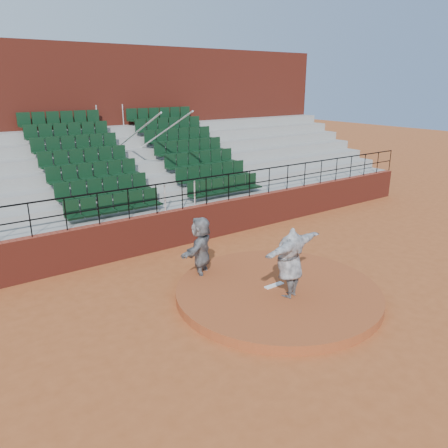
{
  "coord_description": "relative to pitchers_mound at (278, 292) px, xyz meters",
  "views": [
    {
      "loc": [
        -7.38,
        -7.82,
        5.53
      ],
      "look_at": [
        0.0,
        2.5,
        1.4
      ],
      "focal_mm": 35.0,
      "sensor_mm": 36.0,
      "label": 1
    }
  ],
  "objects": [
    {
      "name": "wall_railing",
      "position": [
        0.0,
        5.0,
        1.9
      ],
      "size": [
        24.04,
        0.05,
        1.03
      ],
      "color": "black",
      "rests_on": "boundary_wall"
    },
    {
      "name": "pitching_rubber",
      "position": [
        0.0,
        0.15,
        0.14
      ],
      "size": [
        0.6,
        0.15,
        0.03
      ],
      "primitive_type": "cube",
      "color": "white",
      "rests_on": "pitchers_mound"
    },
    {
      "name": "seating_deck",
      "position": [
        0.0,
        8.65,
        1.32
      ],
      "size": [
        24.0,
        5.97,
        4.63
      ],
      "color": "gray",
      "rests_on": "ground"
    },
    {
      "name": "pitchers_mound",
      "position": [
        0.0,
        0.0,
        0.0
      ],
      "size": [
        5.5,
        5.5,
        0.25
      ],
      "primitive_type": "cylinder",
      "color": "#9C4723",
      "rests_on": "ground"
    },
    {
      "name": "boundary_wall",
      "position": [
        0.0,
        5.0,
        0.53
      ],
      "size": [
        24.0,
        0.3,
        1.3
      ],
      "primitive_type": "cube",
      "color": "maroon",
      "rests_on": "ground"
    },
    {
      "name": "ground",
      "position": [
        0.0,
        0.0,
        -0.12
      ],
      "size": [
        90.0,
        90.0,
        0.0
      ],
      "primitive_type": "plane",
      "color": "#A55025",
      "rests_on": "ground"
    },
    {
      "name": "pitcher",
      "position": [
        -0.09,
        -0.5,
        1.06
      ],
      "size": [
        2.38,
        1.12,
        1.87
      ],
      "primitive_type": "imported",
      "rotation": [
        0.0,
        0.0,
        3.37
      ],
      "color": "black",
      "rests_on": "pitchers_mound"
    },
    {
      "name": "fielder",
      "position": [
        -1.14,
        2.05,
        0.85
      ],
      "size": [
        1.78,
        1.55,
        1.94
      ],
      "primitive_type": "imported",
      "rotation": [
        0.0,
        0.0,
        3.8
      ],
      "color": "black",
      "rests_on": "ground"
    },
    {
      "name": "press_box_facade",
      "position": [
        0.0,
        12.6,
        3.43
      ],
      "size": [
        24.0,
        3.0,
        7.1
      ],
      "primitive_type": "cube",
      "color": "maroon",
      "rests_on": "ground"
    }
  ]
}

